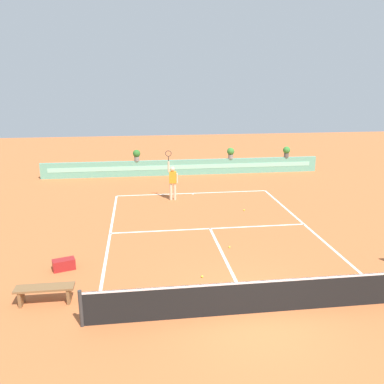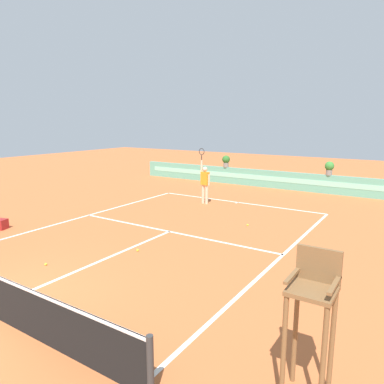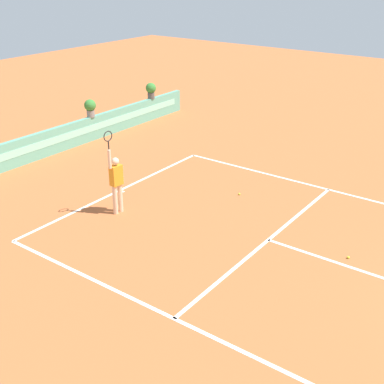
{
  "view_description": "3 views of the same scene",
  "coord_description": "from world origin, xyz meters",
  "px_view_note": "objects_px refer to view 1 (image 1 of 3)",
  "views": [
    {
      "loc": [
        -2.83,
        -9.19,
        6.01
      ],
      "look_at": [
        -0.47,
        8.6,
        1.0
      ],
      "focal_mm": 37.73,
      "sensor_mm": 36.0,
      "label": 1
    },
    {
      "loc": [
        7.25,
        -3.34,
        3.82
      ],
      "look_at": [
        -0.47,
        8.6,
        1.0
      ],
      "focal_mm": 33.65,
      "sensor_mm": 36.0,
      "label": 2
    },
    {
      "loc": [
        -10.86,
        0.99,
        6.85
      ],
      "look_at": [
        -0.47,
        8.6,
        1.0
      ],
      "focal_mm": 47.76,
      "sensor_mm": 36.0,
      "label": 3
    }
  ],
  "objects_px": {
    "tennis_ball_mid_court": "(244,210)",
    "potted_plant_left": "(137,155)",
    "potted_plant_far_right": "(287,151)",
    "tennis_player": "(173,180)",
    "potted_plant_right": "(231,152)",
    "bench_courtside": "(45,291)",
    "gear_bag": "(64,264)",
    "tennis_ball_near_baseline": "(229,247)",
    "tennis_ball_by_sideline": "(202,277)"
  },
  "relations": [
    {
      "from": "bench_courtside",
      "to": "potted_plant_right",
      "type": "relative_size",
      "value": 2.21
    },
    {
      "from": "gear_bag",
      "to": "bench_courtside",
      "type": "bearing_deg",
      "value": -94.19
    },
    {
      "from": "bench_courtside",
      "to": "tennis_player",
      "type": "bearing_deg",
      "value": 65.41
    },
    {
      "from": "tennis_ball_mid_court",
      "to": "potted_plant_far_right",
      "type": "height_order",
      "value": "potted_plant_far_right"
    },
    {
      "from": "potted_plant_right",
      "to": "potted_plant_left",
      "type": "xyz_separation_m",
      "value": [
        -6.12,
        0.0,
        0.0
      ]
    },
    {
      "from": "tennis_ball_by_sideline",
      "to": "potted_plant_far_right",
      "type": "height_order",
      "value": "potted_plant_far_right"
    },
    {
      "from": "gear_bag",
      "to": "potted_plant_left",
      "type": "bearing_deg",
      "value": 79.57
    },
    {
      "from": "potted_plant_right",
      "to": "potted_plant_left",
      "type": "relative_size",
      "value": 1.0
    },
    {
      "from": "potted_plant_left",
      "to": "tennis_ball_mid_court",
      "type": "bearing_deg",
      "value": -57.4
    },
    {
      "from": "gear_bag",
      "to": "potted_plant_right",
      "type": "distance_m",
      "value": 15.66
    },
    {
      "from": "potted_plant_right",
      "to": "potted_plant_far_right",
      "type": "height_order",
      "value": "same"
    },
    {
      "from": "potted_plant_far_right",
      "to": "potted_plant_left",
      "type": "relative_size",
      "value": 1.0
    },
    {
      "from": "tennis_ball_near_baseline",
      "to": "tennis_player",
      "type": "bearing_deg",
      "value": 103.38
    },
    {
      "from": "potted_plant_left",
      "to": "bench_courtside",
      "type": "bearing_deg",
      "value": -99.59
    },
    {
      "from": "tennis_ball_by_sideline",
      "to": "potted_plant_left",
      "type": "height_order",
      "value": "potted_plant_left"
    },
    {
      "from": "potted_plant_right",
      "to": "tennis_ball_by_sideline",
      "type": "bearing_deg",
      "value": -106.16
    },
    {
      "from": "tennis_ball_mid_court",
      "to": "potted_plant_left",
      "type": "relative_size",
      "value": 0.09
    },
    {
      "from": "tennis_player",
      "to": "bench_courtside",
      "type": "bearing_deg",
      "value": -114.59
    },
    {
      "from": "tennis_player",
      "to": "tennis_ball_by_sideline",
      "type": "bearing_deg",
      "value": -88.81
    },
    {
      "from": "potted_plant_right",
      "to": "potted_plant_far_right",
      "type": "bearing_deg",
      "value": 0.0
    },
    {
      "from": "tennis_ball_mid_court",
      "to": "tennis_ball_by_sideline",
      "type": "height_order",
      "value": "same"
    },
    {
      "from": "tennis_ball_mid_court",
      "to": "potted_plant_left",
      "type": "bearing_deg",
      "value": 122.6
    },
    {
      "from": "tennis_ball_near_baseline",
      "to": "potted_plant_right",
      "type": "relative_size",
      "value": 0.09
    },
    {
      "from": "potted_plant_left",
      "to": "tennis_ball_near_baseline",
      "type": "bearing_deg",
      "value": -74.45
    },
    {
      "from": "bench_courtside",
      "to": "tennis_player",
      "type": "distance_m",
      "value": 10.53
    },
    {
      "from": "tennis_ball_mid_court",
      "to": "tennis_player",
      "type": "bearing_deg",
      "value": 144.76
    },
    {
      "from": "bench_courtside",
      "to": "tennis_ball_near_baseline",
      "type": "bearing_deg",
      "value": 27.46
    },
    {
      "from": "gear_bag",
      "to": "potted_plant_far_right",
      "type": "distance_m",
      "value": 18.02
    },
    {
      "from": "tennis_ball_near_baseline",
      "to": "tennis_ball_mid_court",
      "type": "xyz_separation_m",
      "value": [
        1.66,
        4.22,
        0.0
      ]
    },
    {
      "from": "tennis_player",
      "to": "tennis_ball_near_baseline",
      "type": "distance_m",
      "value": 6.74
    },
    {
      "from": "potted_plant_far_right",
      "to": "potted_plant_left",
      "type": "height_order",
      "value": "same"
    },
    {
      "from": "tennis_player",
      "to": "potted_plant_left",
      "type": "relative_size",
      "value": 3.57
    },
    {
      "from": "tennis_player",
      "to": "potted_plant_left",
      "type": "xyz_separation_m",
      "value": [
        -1.81,
        5.58,
        0.36
      ]
    },
    {
      "from": "potted_plant_far_right",
      "to": "potted_plant_right",
      "type": "bearing_deg",
      "value": 180.0
    },
    {
      "from": "gear_bag",
      "to": "tennis_ball_mid_court",
      "type": "relative_size",
      "value": 10.29
    },
    {
      "from": "tennis_ball_by_sideline",
      "to": "potted_plant_right",
      "type": "relative_size",
      "value": 0.09
    },
    {
      "from": "potted_plant_right",
      "to": "tennis_player",
      "type": "bearing_deg",
      "value": -127.61
    },
    {
      "from": "bench_courtside",
      "to": "tennis_ball_mid_court",
      "type": "relative_size",
      "value": 23.53
    },
    {
      "from": "tennis_ball_near_baseline",
      "to": "potted_plant_far_right",
      "type": "height_order",
      "value": "potted_plant_far_right"
    },
    {
      "from": "gear_bag",
      "to": "tennis_ball_mid_court",
      "type": "distance_m",
      "value": 9.08
    },
    {
      "from": "tennis_ball_mid_court",
      "to": "potted_plant_far_right",
      "type": "xyz_separation_m",
      "value": [
        4.91,
        7.85,
        1.38
      ]
    },
    {
      "from": "tennis_ball_mid_court",
      "to": "tennis_ball_near_baseline",
      "type": "bearing_deg",
      "value": -111.49
    },
    {
      "from": "tennis_ball_near_baseline",
      "to": "tennis_ball_mid_court",
      "type": "height_order",
      "value": "same"
    },
    {
      "from": "tennis_ball_mid_court",
      "to": "potted_plant_far_right",
      "type": "relative_size",
      "value": 0.09
    },
    {
      "from": "tennis_ball_by_sideline",
      "to": "potted_plant_left",
      "type": "bearing_deg",
      "value": 97.98
    },
    {
      "from": "gear_bag",
      "to": "potted_plant_far_right",
      "type": "relative_size",
      "value": 0.97
    },
    {
      "from": "tennis_player",
      "to": "potted_plant_left",
      "type": "height_order",
      "value": "tennis_player"
    },
    {
      "from": "tennis_ball_by_sideline",
      "to": "potted_plant_far_right",
      "type": "xyz_separation_m",
      "value": [
        7.94,
        14.22,
        1.38
      ]
    },
    {
      "from": "tennis_player",
      "to": "potted_plant_right",
      "type": "xyz_separation_m",
      "value": [
        4.3,
        5.58,
        0.36
      ]
    },
    {
      "from": "tennis_ball_by_sideline",
      "to": "potted_plant_left",
      "type": "distance_m",
      "value": 14.43
    }
  ]
}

